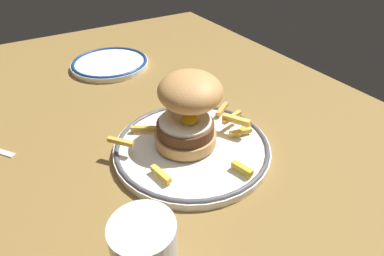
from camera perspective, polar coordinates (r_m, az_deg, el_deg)
The scene contains 5 objects.
ground_plane at distance 50.30cm, azimuth -2.09°, elevation -9.69°, with size 145.15×91.46×4.00cm, color olive.
dinner_plate at distance 52.35cm, azimuth -0.00°, elevation -3.36°, with size 25.28×25.28×1.60cm.
burger at distance 49.86cm, azimuth -0.67°, elevation 3.50°, with size 13.45×13.19×11.34cm.
fries_pile at distance 52.86cm, azimuth 2.00°, elevation -0.40°, with size 21.59×23.91×2.84cm.
side_plate at distance 83.05cm, azimuth -14.31°, elevation 11.03°, with size 18.64×18.64×1.60cm.
Camera 1 is at (31.24, -16.99, 33.57)cm, focal length 30.15 mm.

